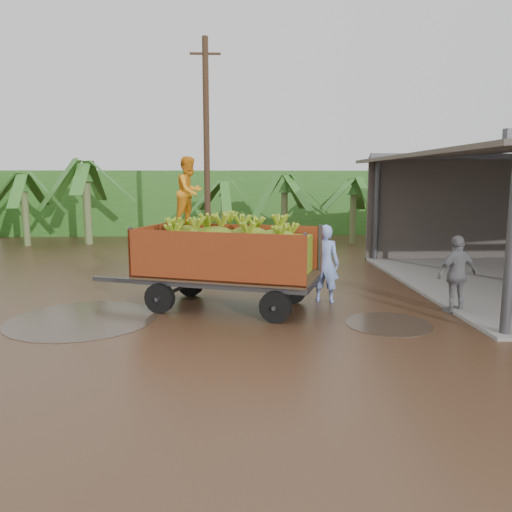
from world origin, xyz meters
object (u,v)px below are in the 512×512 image
Objects in this scene: banana_trailer at (227,255)px; man_blue at (325,263)px; man_grey at (457,274)px; utility_pole at (207,149)px.

man_blue is at bearing 30.28° from banana_trailer.
banana_trailer is 2.98× the size of man_blue.
banana_trailer reaches higher than man_grey.
utility_pole is at bearing 115.22° from banana_trailer.
utility_pole is (-6.33, 8.90, 3.42)m from man_grey.
man_blue is at bearing -66.24° from utility_pole.
banana_trailer is at bearing -24.97° from man_grey.
man_blue is (2.51, 0.50, -0.32)m from banana_trailer.
banana_trailer is 2.58m from man_blue.
man_grey is at bearing -54.58° from utility_pole.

